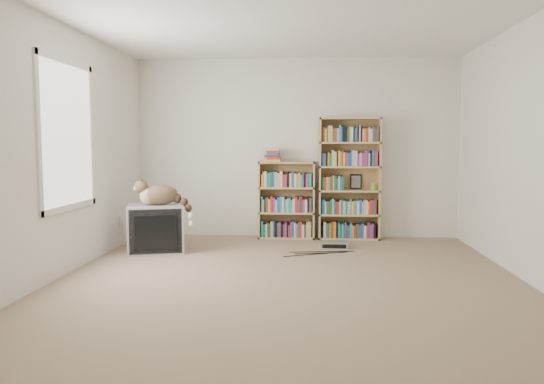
# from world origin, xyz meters

# --- Properties ---
(floor) EXTENTS (4.50, 5.00, 0.01)m
(floor) POSITION_xyz_m (0.00, 0.00, 0.00)
(floor) COLOR gray
(floor) RESTS_ON ground
(wall_back) EXTENTS (4.50, 0.02, 2.50)m
(wall_back) POSITION_xyz_m (0.00, 2.50, 1.25)
(wall_back) COLOR silver
(wall_back) RESTS_ON floor
(wall_front) EXTENTS (4.50, 0.02, 2.50)m
(wall_front) POSITION_xyz_m (0.00, -2.50, 1.25)
(wall_front) COLOR silver
(wall_front) RESTS_ON floor
(wall_left) EXTENTS (0.02, 5.00, 2.50)m
(wall_left) POSITION_xyz_m (-2.25, 0.00, 1.25)
(wall_left) COLOR silver
(wall_left) RESTS_ON floor
(wall_right) EXTENTS (0.02, 5.00, 2.50)m
(wall_right) POSITION_xyz_m (2.25, 0.00, 1.25)
(wall_right) COLOR silver
(wall_right) RESTS_ON floor
(ceiling) EXTENTS (4.50, 5.00, 0.02)m
(ceiling) POSITION_xyz_m (0.00, 0.00, 2.50)
(ceiling) COLOR white
(ceiling) RESTS_ON wall_back
(window) EXTENTS (0.02, 1.22, 1.52)m
(window) POSITION_xyz_m (-2.24, 0.20, 1.40)
(window) COLOR white
(window) RESTS_ON wall_left
(crt_tv) EXTENTS (0.80, 0.76, 0.57)m
(crt_tv) POSITION_xyz_m (-1.69, 1.31, 0.29)
(crt_tv) COLOR #959598
(crt_tv) RESTS_ON floor
(cat) EXTENTS (0.76, 0.47, 0.55)m
(cat) POSITION_xyz_m (-1.57, 1.27, 0.67)
(cat) COLOR #352315
(cat) RESTS_ON crt_tv
(bookcase_tall) EXTENTS (0.83, 0.30, 1.67)m
(bookcase_tall) POSITION_xyz_m (0.74, 2.36, 0.80)
(bookcase_tall) COLOR tan
(bookcase_tall) RESTS_ON floor
(bookcase_short) EXTENTS (0.78, 0.30, 1.07)m
(bookcase_short) POSITION_xyz_m (-0.13, 2.36, 0.49)
(bookcase_short) COLOR tan
(bookcase_short) RESTS_ON floor
(book_stack) EXTENTS (0.22, 0.28, 0.18)m
(book_stack) POSITION_xyz_m (-0.31, 2.31, 1.16)
(book_stack) COLOR red
(book_stack) RESTS_ON bookcase_short
(green_mug) EXTENTS (0.08, 0.08, 0.09)m
(green_mug) POSITION_xyz_m (1.07, 2.34, 0.73)
(green_mug) COLOR #72B032
(green_mug) RESTS_ON bookcase_tall
(framed_print) EXTENTS (0.16, 0.05, 0.21)m
(framed_print) POSITION_xyz_m (0.84, 2.44, 0.79)
(framed_print) COLOR black
(framed_print) RESTS_ON bookcase_tall
(dvd_player) EXTENTS (0.35, 0.25, 0.08)m
(dvd_player) POSITION_xyz_m (0.50, 1.67, 0.04)
(dvd_player) COLOR #B2B2B7
(dvd_player) RESTS_ON floor
(wall_outlet) EXTENTS (0.01, 0.08, 0.13)m
(wall_outlet) POSITION_xyz_m (-2.24, 1.65, 0.32)
(wall_outlet) COLOR silver
(wall_outlet) RESTS_ON wall_left
(floor_cables) EXTENTS (1.20, 0.70, 0.01)m
(floor_cables) POSITION_xyz_m (-0.10, 1.23, 0.00)
(floor_cables) COLOR black
(floor_cables) RESTS_ON floor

